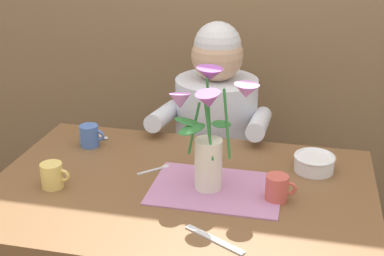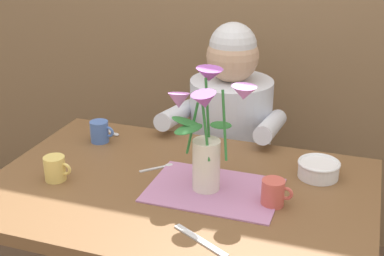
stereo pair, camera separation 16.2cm
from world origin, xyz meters
name	(u,v)px [view 1 (the left image)]	position (x,y,z in m)	size (l,w,h in m)	color
dining_table	(181,213)	(0.00, 0.00, 0.64)	(1.20, 0.80, 0.74)	brown
seated_person	(216,155)	(0.00, 0.62, 0.56)	(0.45, 0.47, 1.14)	#4C4C56
striped_placemat	(216,189)	(0.11, 0.01, 0.74)	(0.40, 0.28, 0.01)	#B275A3
flower_vase	(209,133)	(0.09, 0.01, 0.93)	(0.28, 0.20, 0.37)	silver
ceramic_bowl	(314,162)	(0.40, 0.20, 0.77)	(0.14, 0.14, 0.06)	white
dinner_knife	(214,239)	(0.16, -0.26, 0.74)	(0.19, 0.02, 0.01)	silver
coffee_cup	(277,188)	(0.30, -0.02, 0.78)	(0.09, 0.07, 0.08)	#CC564C
tea_cup	(53,175)	(-0.38, -0.09, 0.78)	(0.09, 0.07, 0.08)	#E5C666
ceramic_mug	(90,136)	(-0.39, 0.22, 0.78)	(0.09, 0.07, 0.08)	#476BB7
spoon_0	(159,168)	(-0.10, 0.10, 0.74)	(0.10, 0.09, 0.01)	silver
spoon_1	(101,136)	(-0.39, 0.31, 0.74)	(0.11, 0.07, 0.01)	silver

